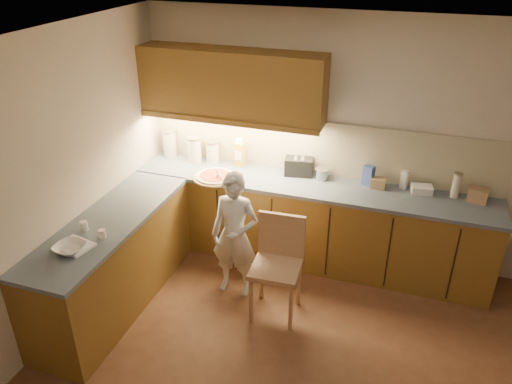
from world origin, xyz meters
The scene contains 24 objects.
room centered at (0.00, 0.00, 1.68)m, with size 4.54×4.50×2.62m.
l_counter centered at (-0.92, 1.25, 0.46)m, with size 3.77×2.62×0.92m.
backsplash centered at (-0.38, 1.99, 1.21)m, with size 3.75×0.02×0.58m, color #B8AF8F.
upper_cabinets centered at (-1.27, 1.82, 1.85)m, with size 1.95×0.36×0.73m.
pizza_on_board centered at (-1.36, 1.50, 0.94)m, with size 0.46×0.46×0.18m.
child centered at (-0.92, 0.93, 0.65)m, with size 0.47×0.31×1.29m, color silver.
wooden_chair centered at (-0.45, 0.80, 0.56)m, with size 0.46×0.46×0.97m.
mixing_bowl centered at (-1.95, -0.13, 0.95)m, with size 0.25×0.25×0.06m, color white.
canister_a centered at (-2.08, 1.89, 1.08)m, with size 0.16×0.16×0.32m.
canister_b centered at (-1.77, 1.88, 1.05)m, with size 0.15×0.15×0.26m.
canister_c centered at (-1.74, 1.83, 1.07)m, with size 0.16×0.16×0.30m.
canister_d centered at (-1.55, 1.90, 1.04)m, with size 0.15×0.15×0.25m.
oil_jug centered at (-1.22, 1.89, 1.07)m, with size 0.12×0.09×0.32m.
toaster centered at (-0.55, 1.87, 1.01)m, with size 0.32×0.22×0.19m.
steel_pot centered at (-0.29, 1.85, 0.98)m, with size 0.15×0.15×0.12m.
blue_box centered at (0.19, 1.86, 1.03)m, with size 0.11×0.07×0.21m, color #334A9B.
card_box_a centered at (0.30, 1.83, 0.97)m, with size 0.15×0.11×0.11m, color #9D8154.
white_bottle centered at (0.54, 1.91, 1.01)m, with size 0.06×0.06×0.19m, color silver.
flat_pack centered at (0.72, 1.85, 0.96)m, with size 0.20×0.14×0.08m, color white.
tall_jar centered at (1.03, 1.86, 1.05)m, with size 0.08×0.08×0.26m.
card_box_b centered at (1.23, 1.84, 0.99)m, with size 0.18×0.14×0.14m, color #A07A56.
dough_cloth centered at (-1.96, -0.06, 0.93)m, with size 0.29×0.22×0.02m, color white.
spice_jar_a centered at (-2.04, 0.19, 0.96)m, with size 0.06×0.06×0.09m, color silver.
spice_jar_b centered at (-1.82, 0.13, 0.96)m, with size 0.06×0.06×0.08m, color white.
Camera 1 is at (0.56, -2.84, 3.23)m, focal length 35.00 mm.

